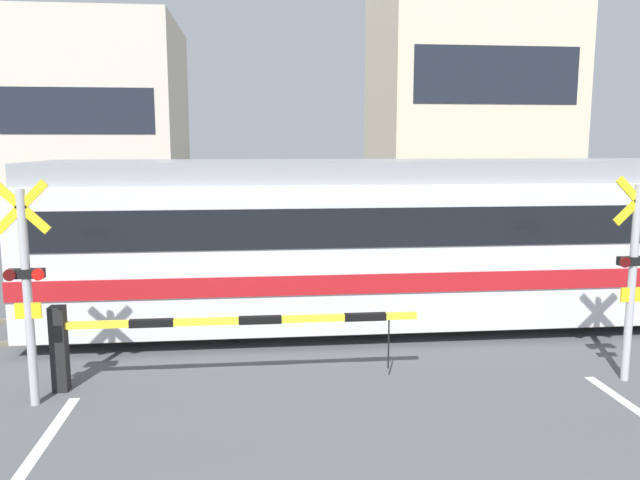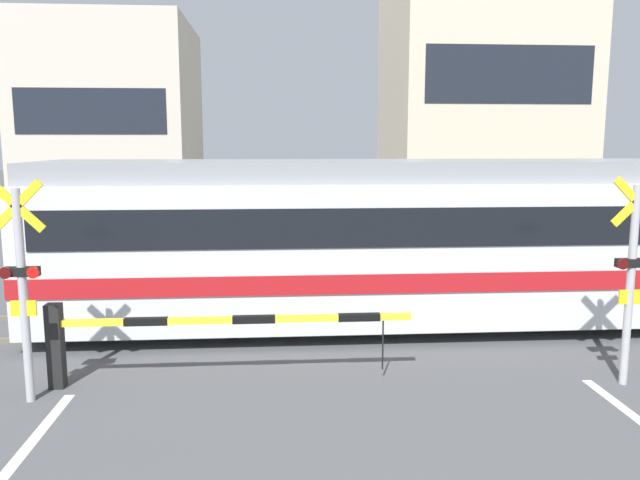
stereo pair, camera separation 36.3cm
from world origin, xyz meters
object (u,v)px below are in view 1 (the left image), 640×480
at_px(crossing_signal_right, 633,270).
at_px(commuter_train, 533,235).
at_px(pedestrian, 336,228).
at_px(crossing_signal_left, 27,284).
at_px(crossing_barrier_far, 409,254).
at_px(crossing_barrier_near, 166,333).

bearing_deg(crossing_signal_right, commuter_train, 89.39).
bearing_deg(pedestrian, crossing_signal_left, -119.52).
height_order(commuter_train, pedestrian, commuter_train).
height_order(commuter_train, crossing_barrier_far, commuter_train).
bearing_deg(commuter_train, crossing_signal_left, -158.34).
bearing_deg(crossing_signal_right, crossing_barrier_far, 104.86).
relative_size(commuter_train, crossing_barrier_far, 3.62).
xyz_separation_m(crossing_signal_left, pedestrian, (5.11, 9.02, -0.59)).
height_order(commuter_train, crossing_signal_left, commuter_train).
xyz_separation_m(commuter_train, crossing_signal_right, (-0.03, -3.22, -0.03)).
height_order(crossing_barrier_far, crossing_signal_left, crossing_signal_left).
height_order(crossing_barrier_near, crossing_signal_right, crossing_signal_right).
bearing_deg(crossing_barrier_near, crossing_signal_right, -3.97).
distance_m(crossing_barrier_far, crossing_signal_left, 8.92).
bearing_deg(crossing_barrier_far, crossing_signal_left, -136.50).
distance_m(commuter_train, crossing_signal_right, 3.22).
distance_m(commuter_train, pedestrian, 6.56).
bearing_deg(crossing_barrier_far, commuter_train, -60.24).
height_order(crossing_barrier_far, crossing_signal_right, crossing_signal_right).
distance_m(crossing_barrier_near, crossing_barrier_far, 7.44).
relative_size(crossing_barrier_near, crossing_signal_left, 1.73).
bearing_deg(commuter_train, crossing_barrier_far, 119.76).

